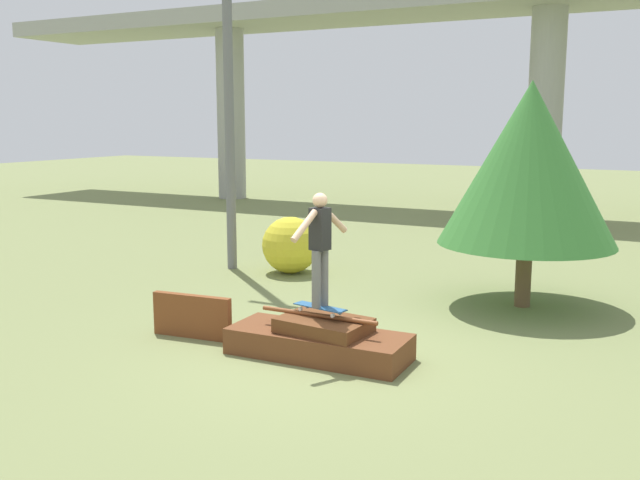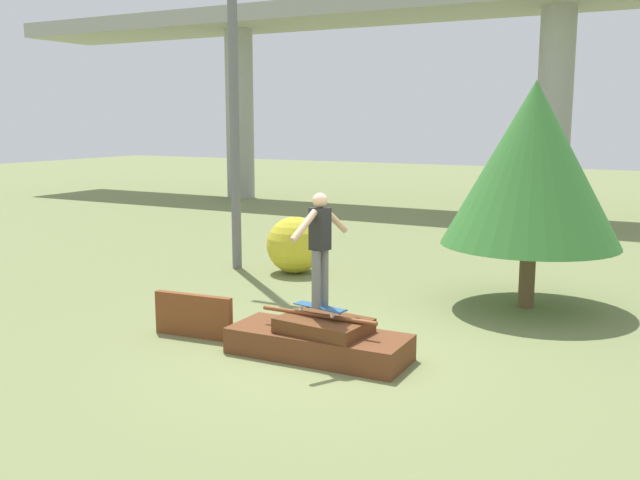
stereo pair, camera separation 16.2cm
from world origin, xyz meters
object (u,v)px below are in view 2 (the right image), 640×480
at_px(skateboard, 320,308).
at_px(bush_yellow_flowering, 295,245).
at_px(skater, 320,242).
at_px(tree_behind_left, 533,164).
at_px(utility_pole, 233,50).

bearing_deg(skateboard, bush_yellow_flowering, 123.98).
bearing_deg(skateboard, skater, 6.71).
relative_size(skateboard, bush_yellow_flowering, 0.68).
distance_m(skateboard, skater, 0.88).
xyz_separation_m(skater, bush_yellow_flowering, (-2.97, 4.40, -0.97)).
distance_m(skateboard, tree_behind_left, 4.67).
distance_m(skateboard, utility_pole, 7.17).
height_order(skateboard, skater, skater).
xyz_separation_m(utility_pole, tree_behind_left, (6.17, -0.32, -2.12)).
xyz_separation_m(tree_behind_left, bush_yellow_flowering, (-4.83, 0.50, -1.83)).
bearing_deg(skateboard, tree_behind_left, 64.51).
distance_m(tree_behind_left, bush_yellow_flowering, 5.19).
xyz_separation_m(skateboard, utility_pole, (-4.31, 4.23, 3.86)).
xyz_separation_m(utility_pole, bush_yellow_flowering, (1.34, 0.17, -3.95)).
bearing_deg(bush_yellow_flowering, utility_pole, -172.70).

